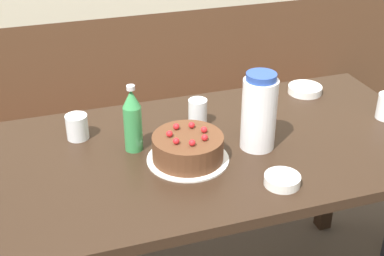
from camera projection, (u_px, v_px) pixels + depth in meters
The scene contains 9 objects.
bench_seat at pixel (150, 161), 2.69m from camera, with size 2.20×0.38×0.43m.
dining_table at pixel (206, 172), 1.77m from camera, with size 1.55×0.78×0.77m.
birthday_cake at pixel (188, 148), 1.64m from camera, with size 0.26×0.26×0.10m.
water_pitcher at pixel (259, 112), 1.67m from camera, with size 0.11×0.11×0.25m.
soju_bottle at pixel (133, 120), 1.67m from camera, with size 0.06×0.06×0.22m.
bowl_soup_white at pixel (305, 89), 2.08m from camera, with size 0.13×0.13×0.03m.
bowl_rice_small at pixel (282, 180), 1.54m from camera, with size 0.11×0.11×0.03m.
glass_water_tall at pixel (77, 127), 1.76m from camera, with size 0.07×0.07×0.08m.
glass_tumbler_short at pixel (198, 112), 1.84m from camera, with size 0.07×0.07×0.09m.
Camera 1 is at (-0.51, -1.39, 1.66)m, focal length 50.00 mm.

